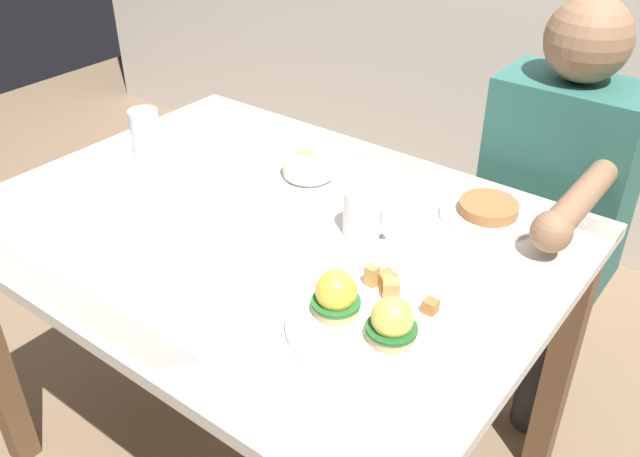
% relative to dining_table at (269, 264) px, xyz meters
% --- Properties ---
extents(dining_table, '(1.20, 0.90, 0.74)m').
position_rel_dining_table_xyz_m(dining_table, '(0.00, 0.00, 0.00)').
color(dining_table, silver).
rests_on(dining_table, ground_plane).
extents(eggs_benedict_plate, '(0.27, 0.27, 0.09)m').
position_rel_dining_table_xyz_m(eggs_benedict_plate, '(0.35, -0.15, 0.13)').
color(eggs_benedict_plate, white).
rests_on(eggs_benedict_plate, dining_table).
extents(fruit_bowl, '(0.12, 0.12, 0.06)m').
position_rel_dining_table_xyz_m(fruit_bowl, '(-0.05, 0.21, 0.14)').
color(fruit_bowl, white).
rests_on(fruit_bowl, dining_table).
extents(coffee_mug, '(0.11, 0.08, 0.09)m').
position_rel_dining_table_xyz_m(coffee_mug, '(0.18, 0.09, 0.16)').
color(coffee_mug, white).
rests_on(coffee_mug, dining_table).
extents(fork, '(0.03, 0.16, 0.00)m').
position_rel_dining_table_xyz_m(fork, '(-0.44, -0.18, 0.11)').
color(fork, silver).
rests_on(fork, dining_table).
extents(water_glass_near, '(0.07, 0.07, 0.13)m').
position_rel_dining_table_xyz_m(water_glass_near, '(-0.42, 0.05, 0.16)').
color(water_glass_near, silver).
rests_on(water_glass_near, dining_table).
extents(side_plate, '(0.20, 0.20, 0.04)m').
position_rel_dining_table_xyz_m(side_plate, '(0.36, 0.30, 0.12)').
color(side_plate, white).
rests_on(side_plate, dining_table).
extents(diner_person, '(0.34, 0.54, 1.14)m').
position_rel_dining_table_xyz_m(diner_person, '(0.39, 0.60, 0.02)').
color(diner_person, '#33333D').
rests_on(diner_person, ground_plane).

